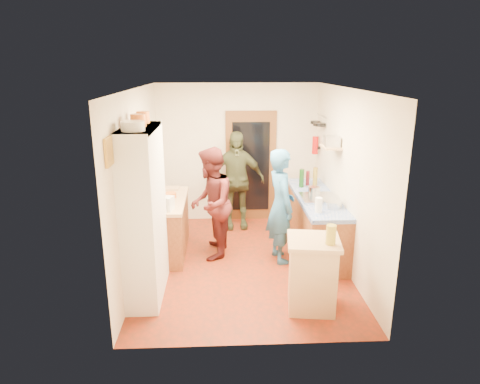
{
  "coord_description": "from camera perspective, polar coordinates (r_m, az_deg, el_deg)",
  "views": [
    {
      "loc": [
        -0.34,
        -5.95,
        2.91
      ],
      "look_at": [
        -0.04,
        0.15,
        1.09
      ],
      "focal_mm": 32.0,
      "sensor_mm": 36.0,
      "label": 1
    }
  ],
  "objects": [
    {
      "name": "ceiling",
      "position": [
        5.96,
        0.49,
        13.73
      ],
      "size": [
        3.0,
        4.0,
        0.02
      ],
      "primitive_type": "cube",
      "color": "silver",
      "rests_on": "ground"
    },
    {
      "name": "picture_frame",
      "position": [
        4.62,
        -17.11,
        5.16
      ],
      "size": [
        0.03,
        0.25,
        0.3
      ],
      "primitive_type": "cube",
      "color": "gold",
      "rests_on": "wall_left"
    },
    {
      "name": "hutch_body",
      "position": [
        5.54,
        -12.64,
        -2.87
      ],
      "size": [
        0.4,
        1.2,
        2.2
      ],
      "primitive_type": "cube",
      "color": "white",
      "rests_on": "ground"
    },
    {
      "name": "radio",
      "position": [
        6.71,
        12.08,
        6.64
      ],
      "size": [
        0.24,
        0.31,
        0.15
      ],
      "primitive_type": "cube",
      "rotation": [
        0.0,
        0.0,
        -0.06
      ],
      "color": "silver",
      "rests_on": "wall_shelf"
    },
    {
      "name": "pan_rail",
      "position": [
        7.73,
        10.85,
        9.93
      ],
      "size": [
        0.02,
        0.65,
        0.02
      ],
      "primitive_type": "cylinder",
      "rotation": [
        1.57,
        0.0,
        0.0
      ],
      "color": "silver",
      "rests_on": "wall_right"
    },
    {
      "name": "plate_stack",
      "position": [
        4.96,
        -14.1,
        8.53
      ],
      "size": [
        0.26,
        0.26,
        0.11
      ],
      "primitive_type": "cylinder",
      "color": "white",
      "rests_on": "hutch_top_shelf"
    },
    {
      "name": "door_glass",
      "position": [
        8.12,
        1.45,
        3.36
      ],
      "size": [
        0.7,
        0.02,
        1.7
      ],
      "primitive_type": "cube",
      "color": "black",
      "rests_on": "door_frame"
    },
    {
      "name": "left_counter_top",
      "position": [
        6.77,
        -9.97,
        -1.15
      ],
      "size": [
        0.64,
        1.44,
        0.05
      ],
      "primitive_type": "cube",
      "color": "tan",
      "rests_on": "left_counter_base"
    },
    {
      "name": "ext_bracket",
      "position": [
        7.99,
        10.4,
        5.81
      ],
      "size": [
        0.06,
        0.1,
        0.04
      ],
      "primitive_type": "cube",
      "color": "black",
      "rests_on": "wall_right"
    },
    {
      "name": "orange_pot_a",
      "position": [
        5.29,
        -13.41,
        9.27
      ],
      "size": [
        0.19,
        0.19,
        0.15
      ],
      "primitive_type": "cylinder",
      "color": "orange",
      "rests_on": "hutch_top_shelf"
    },
    {
      "name": "bottle_c",
      "position": [
        7.51,
        9.99,
        2.06
      ],
      "size": [
        0.09,
        0.09,
        0.31
      ],
      "primitive_type": "cylinder",
      "rotation": [
        0.0,
        0.0,
        0.18
      ],
      "color": "olive",
      "rests_on": "right_counter_top"
    },
    {
      "name": "orange_bowl",
      "position": [
        6.81,
        -9.26,
        -0.43
      ],
      "size": [
        0.23,
        0.23,
        0.08
      ],
      "primitive_type": "cylinder",
      "rotation": [
        0.0,
        0.0,
        0.28
      ],
      "color": "orange",
      "rests_on": "left_counter_top"
    },
    {
      "name": "wall_left",
      "position": [
        6.27,
        -13.46,
        1.27
      ],
      "size": [
        0.02,
        4.0,
        2.6
      ],
      "primitive_type": "cube",
      "color": "silver",
      "rests_on": "ground"
    },
    {
      "name": "pan_hang_b",
      "position": [
        7.76,
        10.31,
        8.87
      ],
      "size": [
        0.16,
        0.16,
        0.05
      ],
      "primitive_type": "cylinder",
      "color": "black",
      "rests_on": "pan_rail"
    },
    {
      "name": "wall_front",
      "position": [
        4.27,
        1.97,
        -5.56
      ],
      "size": [
        3.0,
        0.02,
        2.6
      ],
      "primitive_type": "cube",
      "color": "silver",
      "rests_on": "ground"
    },
    {
      "name": "wall_right",
      "position": [
        6.43,
        14.02,
        1.61
      ],
      "size": [
        0.02,
        4.0,
        2.6
      ],
      "primitive_type": "cube",
      "color": "silver",
      "rests_on": "ground"
    },
    {
      "name": "hutch_top_shelf",
      "position": [
        5.29,
        -13.38,
        8.23
      ],
      "size": [
        0.4,
        1.14,
        0.04
      ],
      "primitive_type": "cube",
      "color": "white",
      "rests_on": "hutch_body"
    },
    {
      "name": "door_frame",
      "position": [
        8.15,
        1.44,
        3.42
      ],
      "size": [
        0.95,
        0.06,
        2.1
      ],
      "primitive_type": "cube",
      "color": "brown",
      "rests_on": "ground"
    },
    {
      "name": "kettle",
      "position": [
        6.54,
        -10.67,
        -0.76
      ],
      "size": [
        0.19,
        0.19,
        0.18
      ],
      "primitive_type": "cylinder",
      "rotation": [
        0.0,
        0.0,
        0.19
      ],
      "color": "white",
      "rests_on": "left_counter_top"
    },
    {
      "name": "hob",
      "position": [
        6.76,
        10.51,
        -0.81
      ],
      "size": [
        0.55,
        0.58,
        0.04
      ],
      "primitive_type": "cube",
      "color": "silver",
      "rests_on": "right_counter_top"
    },
    {
      "name": "chopping_board",
      "position": [
        7.3,
        -9.29,
        0.51
      ],
      "size": [
        0.31,
        0.24,
        0.02
      ],
      "primitive_type": "cube",
      "rotation": [
        0.0,
        0.0,
        -0.06
      ],
      "color": "tan",
      "rests_on": "left_counter_top"
    },
    {
      "name": "right_counter_top",
      "position": [
        6.93,
        10.17,
        -0.77
      ],
      "size": [
        0.62,
        2.22,
        0.06
      ],
      "primitive_type": "cube",
      "color": "#022DAD",
      "rests_on": "right_counter_base"
    },
    {
      "name": "bottle_a",
      "position": [
        7.35,
        8.21,
        1.83
      ],
      "size": [
        0.1,
        0.1,
        0.32
      ],
      "primitive_type": "cylinder",
      "rotation": [
        0.0,
        0.0,
        -0.31
      ],
      "color": "#143F14",
      "rests_on": "right_counter_top"
    },
    {
      "name": "island_top",
      "position": [
        5.21,
        9.82,
        -6.5
      ],
      "size": [
        0.7,
        0.7,
        0.05
      ],
      "primitive_type": "cube",
      "rotation": [
        0.0,
        0.0,
        -0.14
      ],
      "color": "tan",
      "rests_on": "island_base"
    },
    {
      "name": "pan_hang_a",
      "position": [
        7.57,
        10.66,
        8.81
      ],
      "size": [
        0.18,
        0.18,
        0.05
      ],
      "primitive_type": "cylinder",
      "color": "black",
      "rests_on": "pan_rail"
    },
    {
      "name": "person_hob",
      "position": [
        6.44,
        5.81,
        -1.92
      ],
      "size": [
        0.53,
        0.7,
        1.74
      ],
      "primitive_type": "imported",
      "rotation": [
        0.0,
        0.0,
        1.77
      ],
      "color": "#2B6298",
      "rests_on": "ground"
    },
    {
      "name": "fire_extinguisher",
      "position": [
        7.97,
        10.0,
        6.17
      ],
      "size": [
        0.11,
        0.11,
        0.32
      ],
      "primitive_type": "cylinder",
      "color": "red",
      "rests_on": "wall_right"
    },
    {
      "name": "island_base",
      "position": [
        5.41,
        9.58,
        -10.94
      ],
      "size": [
        0.62,
        0.62,
        0.86
      ],
      "primitive_type": "cube",
      "rotation": [
        0.0,
        0.0,
        -0.14
      ],
      "color": "tan",
      "rests_on": "ground"
    },
    {
      "name": "bottle_b",
      "position": [
        7.49,
        9.01,
        1.84
      ],
      "size": [
        0.06,
        0.06,
        0.25
      ],
      "primitive_type": "cylinder",
      "rotation": [
        0.0,
        0.0,
        -0.03
      ],
      "color": "#591419",
      "rests_on": "right_counter_top"
    },
    {
      "name": "pan_hang_c",
      "position": [
        7.95,
        10.0,
        9.14
      ],
      "size": [
        0.17,
        0.17,
        0.05
      ],
      "primitive_type": "cylinder",
      "color": "black",
      "rests_on": "pan_rail"
    },
    {
      "name": "floor",
      "position": [
        6.63,
        0.43,
        -9.51
      ],
      "size": [
        3.0,
        4.0,
        0.02
      ],
      "primitive_type": "cube",
      "color": "maroon",
      "rests_on": "ground"
    },
    {
      "name": "right_counter_base",
      "position": [
        7.08,
        9.98,
        -4.25
      ],
      "size": [
        0.6,
        2.2,
        0.84
      ],
      "primitive_type": "cube",
      "color": "brown",
      "rests_on": "ground"
    },
    {
      "name": "person_left",
      "position": [
        6.61,
        -3.6,
        -1.43
      ],
      "size": [
        0.73,
        0.9,
        1.73
      ],
      "primitive_type": "imported",
      "rotation": [
        0.0,
        0.0,
        -1.66
      ],
      "color": "#4D1A1A",
      "rests_on": "ground"
    },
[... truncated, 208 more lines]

